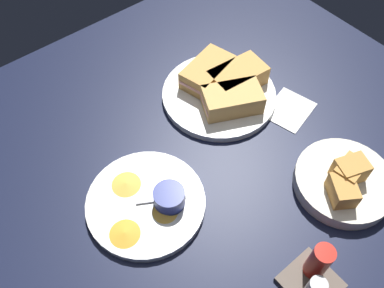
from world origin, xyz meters
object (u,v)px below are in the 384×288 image
condiment_caddy (315,275)px  spoon_by_gravy_ramekin (171,198)px  spoon_by_dark_ramekin (210,91)px  plate_chips_companion (147,204)px  plate_sandwich_main (219,95)px  sandwich_half_far (238,77)px  ramekin_dark_sauce (209,69)px  bread_basket_rear (344,181)px  sandwich_half_near (232,99)px  sandwich_half_extra (208,72)px  ramekin_light_gravy (169,197)px

condiment_caddy → spoon_by_gravy_ramekin: bearing=-70.9°
spoon_by_dark_ramekin → plate_chips_companion: spoon_by_dark_ramekin is taller
plate_sandwich_main → sandwich_half_far: sandwich_half_far is taller
plate_sandwich_main → plate_chips_companion: same height
ramekin_dark_sauce → spoon_by_gravy_ramekin: ramekin_dark_sauce is taller
sandwich_half_far → spoon_by_gravy_ramekin: (30.84, 14.53, -2.04)cm
plate_chips_companion → spoon_by_gravy_ramekin: bearing=149.2°
spoon_by_dark_ramekin → bread_basket_rear: 35.91cm
ramekin_dark_sauce → spoon_by_gravy_ramekin: size_ratio=0.71×
plate_sandwich_main → bread_basket_rear: bearing=95.2°
spoon_by_gravy_ramekin → plate_sandwich_main: bearing=-149.5°
sandwich_half_near → sandwich_half_extra: (-1.34, -10.12, 0.00)cm
sandwich_half_far → condiment_caddy: bearing=63.3°
spoon_by_gravy_ramekin → ramekin_dark_sauce: bearing=-142.6°
sandwich_half_near → plate_chips_companion: size_ratio=0.64×
ramekin_dark_sauce → sandwich_half_far: bearing=117.3°
spoon_by_dark_ramekin → bread_basket_rear: size_ratio=0.45×
sandwich_half_extra → spoon_by_gravy_ramekin: 33.38cm
spoon_by_dark_ramekin → sandwich_half_far: bearing=161.4°
spoon_by_dark_ramekin → ramekin_light_gravy: (25.08, 17.11, 1.62)cm
plate_sandwich_main → sandwich_half_extra: size_ratio=1.84×
bread_basket_rear → spoon_by_dark_ramekin: bearing=-82.8°
sandwich_half_far → spoon_by_dark_ramekin: bearing=-18.6°
ramekin_light_gravy → condiment_caddy: size_ratio=0.64×
plate_chips_companion → bread_basket_rear: bearing=147.1°
spoon_by_dark_ramekin → condiment_caddy: condiment_caddy is taller
ramekin_dark_sauce → sandwich_half_extra: bearing=35.0°
sandwich_half_extra → ramekin_light_gravy: sandwich_half_extra is taller
sandwich_half_near → spoon_by_dark_ramekin: bearing=-83.3°
bread_basket_rear → condiment_caddy: (19.29, 8.83, 1.05)cm
sandwich_half_extra → plate_chips_companion: 35.60cm
sandwich_half_extra → spoon_by_gravy_ramekin: (26.45, 20.26, -2.04)cm
plate_sandwich_main → spoon_by_dark_ramekin: bearing=-46.6°
ramekin_light_gravy → sandwich_half_near: bearing=-157.8°
ramekin_dark_sauce → condiment_caddy: condiment_caddy is taller
sandwich_half_near → spoon_by_gravy_ramekin: sandwich_half_near is taller
spoon_by_gravy_ramekin → condiment_caddy: condiment_caddy is taller
sandwich_half_near → sandwich_half_extra: same height
spoon_by_dark_ramekin → condiment_caddy: size_ratio=0.93×
plate_sandwich_main → spoon_by_gravy_ramekin: 29.95cm
ramekin_light_gravy → ramekin_dark_sauce: bearing=-142.9°
sandwich_half_far → ramekin_dark_sauce: bearing=-62.7°
sandwich_half_far → ramekin_dark_sauce: (3.34, -6.46, -0.32)cm
plate_chips_companion → plate_sandwich_main: bearing=-157.1°
plate_sandwich_main → bread_basket_rear: bread_basket_rear is taller
condiment_caddy → ramekin_dark_sauce: bearing=-110.2°
sandwich_half_near → spoon_by_dark_ramekin: 6.93cm
sandwich_half_near → ramekin_light_gravy: size_ratio=2.47×
condiment_caddy → sandwich_half_near: bearing=-112.3°
ramekin_light_gravy → condiment_caddy: (-10.32, 27.34, -0.18)cm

